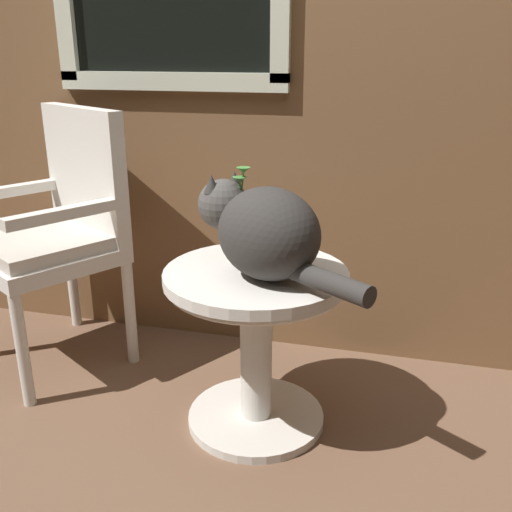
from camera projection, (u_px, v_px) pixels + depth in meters
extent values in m
plane|color=brown|center=(217.00, 437.00, 1.93)|extent=(6.00, 6.00, 0.00)
cube|color=brown|center=(270.00, 24.00, 2.15)|extent=(4.00, 0.04, 2.60)
cube|color=beige|center=(171.00, 81.00, 2.27)|extent=(0.94, 0.03, 0.07)
cylinder|color=silver|center=(256.00, 416.00, 2.01)|extent=(0.47, 0.47, 0.03)
cylinder|color=silver|center=(256.00, 350.00, 1.92)|extent=(0.11, 0.11, 0.49)
cylinder|color=silver|center=(256.00, 276.00, 1.84)|extent=(0.59, 0.59, 0.03)
torus|color=silver|center=(256.00, 284.00, 1.84)|extent=(0.57, 0.57, 0.02)
cylinder|color=silver|center=(22.00, 351.00, 2.04)|extent=(0.04, 0.04, 0.43)
cylinder|color=silver|center=(72.00, 281.00, 2.65)|extent=(0.04, 0.04, 0.43)
cylinder|color=silver|center=(130.00, 313.00, 2.33)|extent=(0.04, 0.04, 0.43)
cube|color=silver|center=(43.00, 254.00, 2.26)|extent=(0.70, 0.68, 0.06)
cube|color=beige|center=(41.00, 240.00, 2.24)|extent=(0.64, 0.63, 0.05)
cube|color=silver|center=(85.00, 173.00, 2.30)|extent=(0.48, 0.32, 0.51)
cube|color=silver|center=(10.00, 191.00, 2.35)|extent=(0.27, 0.41, 0.04)
cube|color=silver|center=(66.00, 213.00, 2.03)|extent=(0.27, 0.41, 0.04)
ellipsoid|color=#33302D|center=(269.00, 234.00, 1.73)|extent=(0.43, 0.42, 0.28)
sphere|color=#494643|center=(223.00, 204.00, 1.86)|extent=(0.16, 0.16, 0.16)
cone|color=#33302D|center=(234.00, 180.00, 1.87)|extent=(0.05, 0.05, 0.06)
cone|color=#33302D|center=(212.00, 184.00, 1.81)|extent=(0.05, 0.05, 0.06)
cylinder|color=#33302D|center=(325.00, 281.00, 1.60)|extent=(0.29, 0.22, 0.06)
cylinder|color=gray|center=(241.00, 259.00, 1.92)|extent=(0.07, 0.07, 0.01)
ellipsoid|color=gray|center=(241.00, 240.00, 1.89)|extent=(0.12, 0.12, 0.12)
cylinder|color=gray|center=(240.00, 216.00, 1.87)|extent=(0.07, 0.07, 0.07)
torus|color=gray|center=(240.00, 206.00, 1.86)|extent=(0.08, 0.08, 0.01)
cylinder|color=#47893D|center=(242.00, 188.00, 1.83)|extent=(0.02, 0.02, 0.12)
cone|color=#47893D|center=(243.00, 170.00, 1.80)|extent=(0.04, 0.04, 0.02)
cylinder|color=#47893D|center=(240.00, 193.00, 1.83)|extent=(0.01, 0.02, 0.09)
cone|color=#47893D|center=(240.00, 180.00, 1.81)|extent=(0.04, 0.04, 0.02)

